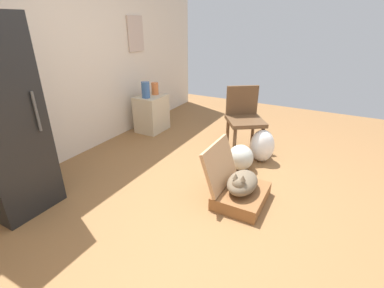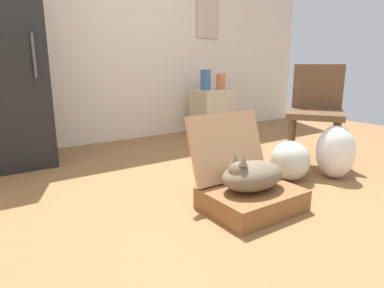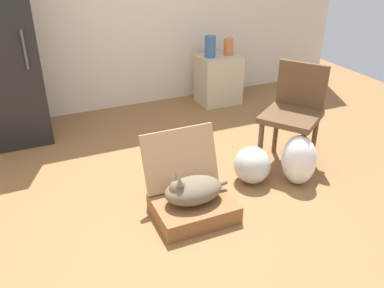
% 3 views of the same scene
% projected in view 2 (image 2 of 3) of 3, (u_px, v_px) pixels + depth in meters
% --- Properties ---
extents(ground_plane, '(7.68, 7.68, 0.00)m').
position_uv_depth(ground_plane, '(221.00, 208.00, 2.10)').
color(ground_plane, olive).
rests_on(ground_plane, ground).
extents(wall_back, '(6.40, 0.15, 2.60)m').
position_uv_depth(wall_back, '(93.00, 26.00, 3.62)').
color(wall_back, beige).
rests_on(wall_back, ground).
extents(suitcase_base, '(0.58, 0.46, 0.14)m').
position_uv_depth(suitcase_base, '(252.00, 199.00, 2.08)').
color(suitcase_base, brown).
rests_on(suitcase_base, ground).
extents(suitcase_lid, '(0.58, 0.18, 0.44)m').
position_uv_depth(suitcase_lid, '(227.00, 147.00, 2.21)').
color(suitcase_lid, tan).
rests_on(suitcase_lid, suitcase_base).
extents(cat, '(0.51, 0.28, 0.24)m').
position_uv_depth(cat, '(251.00, 175.00, 2.03)').
color(cat, brown).
rests_on(cat, suitcase_base).
extents(plastic_bag_white, '(0.30, 0.31, 0.31)m').
position_uv_depth(plastic_bag_white, '(290.00, 161.00, 2.59)').
color(plastic_bag_white, silver).
rests_on(plastic_bag_white, ground).
extents(plastic_bag_clear, '(0.27, 0.31, 0.43)m').
position_uv_depth(plastic_bag_clear, '(335.00, 152.00, 2.63)').
color(plastic_bag_clear, white).
rests_on(plastic_bag_clear, ground).
extents(refrigerator, '(0.56, 0.66, 1.75)m').
position_uv_depth(refrigerator, '(7.00, 66.00, 2.84)').
color(refrigerator, black).
rests_on(refrigerator, ground).
extents(side_table, '(0.49, 0.39, 0.58)m').
position_uv_depth(side_table, '(213.00, 112.00, 4.26)').
color(side_table, beige).
rests_on(side_table, ground).
extents(vase_tall, '(0.13, 0.13, 0.25)m').
position_uv_depth(vase_tall, '(206.00, 80.00, 4.10)').
color(vase_tall, '#38609E').
rests_on(vase_tall, side_table).
extents(vase_short, '(0.11, 0.11, 0.19)m').
position_uv_depth(vase_short, '(221.00, 81.00, 4.24)').
color(vase_short, '#CC6B38').
rests_on(vase_short, side_table).
extents(chair, '(0.64, 0.64, 0.89)m').
position_uv_depth(chair, '(316.00, 110.00, 2.89)').
color(chair, brown).
rests_on(chair, ground).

